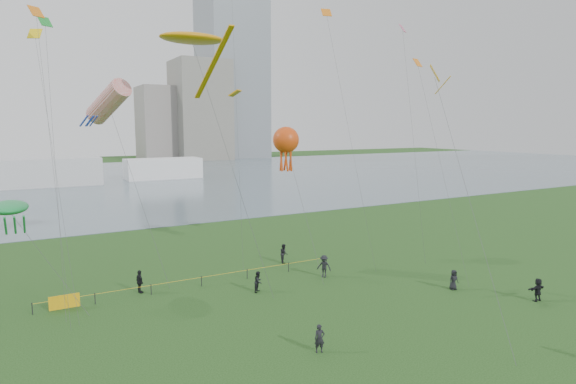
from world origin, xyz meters
TOP-DOWN VIEW (x-y plane):
  - ground_plane at (0.00, 0.00)m, footprint 400.00×400.00m
  - lake at (0.00, 100.00)m, footprint 400.00×120.00m
  - tower at (62.00, 168.00)m, footprint 24.00×24.00m
  - building_mid at (46.00, 162.00)m, footprint 20.00×20.00m
  - building_low at (32.00, 168.00)m, footprint 16.00×18.00m
  - pavilion_left at (-12.00, 95.00)m, footprint 22.00×8.00m
  - pavilion_right at (14.00, 98.00)m, footprint 18.00×7.00m
  - fence at (-10.86, 15.70)m, footprint 24.07×0.07m
  - spectator_a at (-1.33, 12.31)m, footprint 1.01×0.99m
  - spectator_b at (5.12, 12.90)m, footprint 1.33×1.41m
  - spectator_c at (-9.39, 16.53)m, footprint 0.63×1.12m
  - spectator_d at (12.27, 5.32)m, footprint 0.85×0.64m
  - spectator_e at (15.68, 0.54)m, footprint 1.61×0.60m
  - spectator_f at (-2.70, 1.53)m, footprint 0.69×0.56m
  - spectator_g at (4.28, 18.44)m, footprint 0.92×1.04m
  - kite_stingray at (-4.93, 15.77)m, footprint 6.47×10.03m
  - kite_windsock at (-10.07, 22.55)m, footprint 5.40×8.64m
  - kite_creature at (-17.69, 17.99)m, footprint 5.55×6.72m
  - kite_octopus at (4.80, 18.95)m, footprint 2.43×9.02m
  - kite_delta at (12.72, 8.20)m, footprint 8.29×14.73m
  - small_kites at (-0.57, 18.28)m, footprint 32.10×11.78m

SIDE VIEW (x-z plane):
  - ground_plane at x=0.00m, z-range 0.00..0.00m
  - lake at x=0.00m, z-range -0.02..0.06m
  - fence at x=-10.86m, z-range 0.03..1.08m
  - spectator_d at x=12.27m, z-range 0.00..1.58m
  - spectator_f at x=-2.70m, z-range 0.00..1.63m
  - spectator_a at x=-1.33m, z-range 0.00..1.64m
  - spectator_e at x=15.68m, z-range 0.00..1.71m
  - spectator_g at x=4.28m, z-range 0.00..1.79m
  - spectator_c at x=-9.39m, z-range 0.00..1.81m
  - spectator_b at x=5.12m, z-range 0.00..1.92m
  - pavilion_right at x=14.00m, z-range 0.00..5.00m
  - pavilion_left at x=-12.00m, z-range 0.00..6.00m
  - kite_creature at x=-17.69m, z-range 3.33..10.92m
  - kite_octopus at x=4.80m, z-range 5.08..17.79m
  - building_low at x=32.00m, z-range 0.00..28.00m
  - kite_windsock at x=-10.07m, z-range 6.41..23.04m
  - kite_delta at x=12.72m, z-range 7.26..24.91m
  - building_mid at x=46.00m, z-range 0.00..38.00m
  - kite_stingray at x=-4.93m, z-range 9.35..28.99m
  - small_kites at x=-0.57m, z-range 16.36..26.92m
  - tower at x=62.00m, z-range 0.00..120.00m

